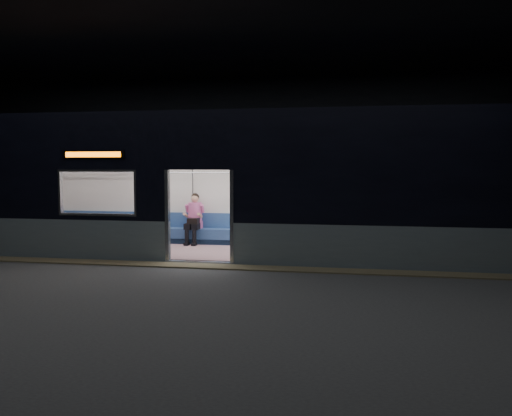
# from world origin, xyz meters

# --- Properties ---
(station_floor) EXTENTS (24.00, 14.00, 0.01)m
(station_floor) POSITION_xyz_m (0.00, 0.00, -0.01)
(station_floor) COLOR #47494C
(station_floor) RESTS_ON ground
(station_envelope) EXTENTS (24.00, 14.00, 5.00)m
(station_envelope) POSITION_xyz_m (0.00, 0.00, 3.66)
(station_envelope) COLOR black
(station_envelope) RESTS_ON station_floor
(tactile_strip) EXTENTS (22.80, 0.50, 0.03)m
(tactile_strip) POSITION_xyz_m (0.00, 0.55, 0.01)
(tactile_strip) COLOR #8C7F59
(tactile_strip) RESTS_ON station_floor
(metro_car) EXTENTS (18.00, 3.04, 3.35)m
(metro_car) POSITION_xyz_m (-0.00, 2.54, 1.85)
(metro_car) COLOR #8798A1
(metro_car) RESTS_ON station_floor
(passenger) EXTENTS (0.39, 0.67, 1.36)m
(passenger) POSITION_xyz_m (-0.89, 3.55, 0.79)
(passenger) COLOR black
(passenger) RESTS_ON metro_car
(handbag) EXTENTS (0.33, 0.30, 0.14)m
(handbag) POSITION_xyz_m (-0.85, 3.33, 0.68)
(handbag) COLOR black
(handbag) RESTS_ON passenger
(transit_map) EXTENTS (1.05, 0.03, 0.68)m
(transit_map) POSITION_xyz_m (0.68, 3.85, 1.49)
(transit_map) COLOR white
(transit_map) RESTS_ON metro_car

